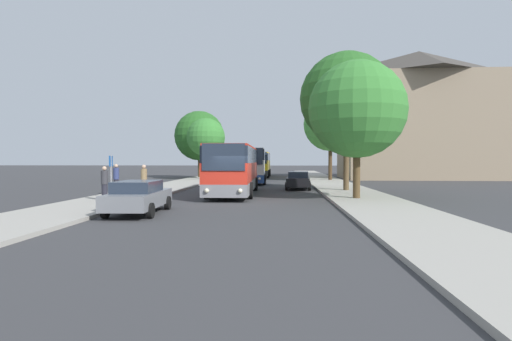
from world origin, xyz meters
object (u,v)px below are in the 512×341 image
Objects in this scene: parked_car_right_near at (298,180)px; pedestrian_waiting_near at (116,178)px; tree_right_far at (357,110)px; pedestrian_waiting_far at (104,183)px; bus_front at (234,169)px; tree_left_near at (206,137)px; pedestrian_walking_back at (144,180)px; tree_left_far at (199,136)px; tree_right_near at (330,124)px; bus_stop_sign at (111,171)px; tree_right_mid at (347,99)px; parked_car_left_curb at (139,196)px; bus_rear at (260,164)px; bus_middle at (252,165)px.

parked_car_right_near is 13.56m from pedestrian_waiting_near.
tree_right_far is at bearing 111.82° from parked_car_right_near.
pedestrian_waiting_near reaches higher than pedestrian_waiting_far.
bus_front is 20.21m from tree_left_near.
tree_left_far reaches higher than pedestrian_walking_back.
tree_right_near reaches higher than parked_car_right_near.
tree_left_far is at bearing -54.83° from parked_car_right_near.
tree_left_far is (0.18, 25.39, 4.28)m from pedestrian_waiting_near.
bus_stop_sign reaches higher than pedestrian_waiting_near.
tree_right_mid is (15.24, 3.82, 5.53)m from pedestrian_waiting_near.
parked_car_right_near is 0.61× the size of tree_right_far.
pedestrian_walking_back is 0.22× the size of tree_left_far.
pedestrian_walking_back reaches higher than parked_car_left_curb.
bus_front is at bearing 35.92° from bus_stop_sign.
pedestrian_waiting_near reaches higher than parked_car_right_near.
bus_front is 10.46m from parked_car_left_curb.
tree_left_near is (-5.54, 19.17, 3.21)m from bus_front.
bus_rear is at bearing 29.93° from tree_left_far.
pedestrian_waiting_far is at bearing 127.03° from parked_car_left_curb.
parked_car_right_near is (4.50, 4.84, -0.98)m from bus_front.
tree_right_far is at bearing -28.27° from bus_front.
tree_left_far is at bearing 19.63° from pedestrian_waiting_near.
bus_middle reaches higher than bus_stop_sign.
tree_left_far is 0.94× the size of tree_right_near.
pedestrian_waiting_near is at bearing 115.62° from parked_car_left_curb.
bus_stop_sign is 0.27× the size of tree_right_near.
tree_right_near is 14.85m from tree_right_mid.
pedestrian_waiting_far is at bearing -79.79° from bus_stop_sign.
bus_rear is (0.24, 28.16, 0.07)m from bus_front.
bus_front is 1.48× the size of tree_right_far.
bus_rear is 33.50m from bus_stop_sign.
pedestrian_waiting_near is at bearing 108.08° from bus_stop_sign.
bus_middle is 13.32m from tree_left_far.
bus_rear is at bearing 87.86° from bus_middle.
bus_middle is 4.52× the size of bus_stop_sign.
tree_right_near is at bearing 55.57° from bus_stop_sign.
parked_car_left_curb is 2.58× the size of pedestrian_waiting_far.
tree_right_near is at bearing 87.03° from tree_right_far.
pedestrian_walking_back is (-5.19, -31.66, -0.68)m from bus_rear.
tree_right_near reaches higher than tree_left_far.
bus_middle is 17.69m from pedestrian_walking_back.
pedestrian_waiting_near is at bearing -169.07° from bus_front.
tree_right_mid is (3.29, -2.58, 5.90)m from parked_car_right_near.
parked_car_left_curb is (-3.15, -38.16, -1.04)m from bus_rear.
tree_right_far reaches higher than tree_left_near.
tree_left_near is 4.99m from tree_left_far.
tree_right_mid is at bearing 25.95° from bus_stop_sign.
parked_car_right_near is (7.41, 14.84, -0.01)m from parked_car_left_curb.
bus_middle reaches higher than parked_car_right_near.
tree_right_far reaches higher than bus_rear.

